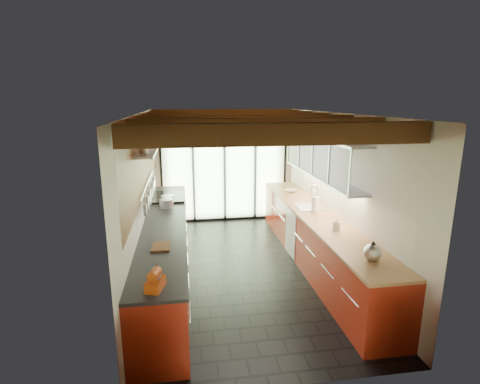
{
  "coord_description": "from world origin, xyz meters",
  "views": [
    {
      "loc": [
        -0.94,
        -5.82,
        2.81
      ],
      "look_at": [
        0.01,
        0.4,
        1.25
      ],
      "focal_mm": 28.0,
      "sensor_mm": 36.0,
      "label": 1
    }
  ],
  "objects_px": {
    "stand_mixer": "(155,281)",
    "paper_towel": "(315,205)",
    "bowl": "(291,191)",
    "soap_bottle": "(336,224)",
    "kettle": "(373,251)"
  },
  "relations": [
    {
      "from": "stand_mixer",
      "to": "paper_towel",
      "type": "distance_m",
      "value": 3.45
    },
    {
      "from": "stand_mixer",
      "to": "paper_towel",
      "type": "bearing_deg",
      "value": 42.59
    },
    {
      "from": "bowl",
      "to": "soap_bottle",
      "type": "bearing_deg",
      "value": -90.0
    },
    {
      "from": "paper_towel",
      "to": "bowl",
      "type": "distance_m",
      "value": 1.45
    },
    {
      "from": "kettle",
      "to": "bowl",
      "type": "bearing_deg",
      "value": 90.0
    },
    {
      "from": "paper_towel",
      "to": "stand_mixer",
      "type": "bearing_deg",
      "value": -137.41
    },
    {
      "from": "soap_bottle",
      "to": "kettle",
      "type": "bearing_deg",
      "value": -90.0
    },
    {
      "from": "stand_mixer",
      "to": "kettle",
      "type": "relative_size",
      "value": 1.03
    },
    {
      "from": "kettle",
      "to": "soap_bottle",
      "type": "bearing_deg",
      "value": 90.0
    },
    {
      "from": "kettle",
      "to": "bowl",
      "type": "xyz_separation_m",
      "value": [
        0.0,
        3.46,
        -0.08
      ]
    },
    {
      "from": "stand_mixer",
      "to": "soap_bottle",
      "type": "xyz_separation_m",
      "value": [
        2.54,
        1.42,
        0.0
      ]
    },
    {
      "from": "soap_bottle",
      "to": "bowl",
      "type": "distance_m",
      "value": 2.37
    },
    {
      "from": "soap_bottle",
      "to": "bowl",
      "type": "relative_size",
      "value": 0.76
    },
    {
      "from": "soap_bottle",
      "to": "stand_mixer",
      "type": "bearing_deg",
      "value": -150.87
    },
    {
      "from": "soap_bottle",
      "to": "paper_towel",
      "type": "bearing_deg",
      "value": 90.0
    }
  ]
}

